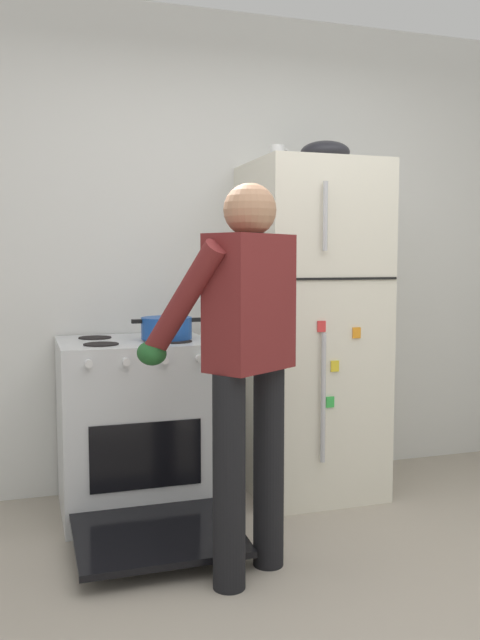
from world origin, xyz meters
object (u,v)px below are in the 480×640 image
at_px(person_cook, 243,346).
at_px(red_pot, 167,328).
at_px(coffee_mug, 278,154).
at_px(refrigerator, 310,329).
at_px(mixing_bowl, 325,153).
at_px(stove_range, 136,428).

relative_size(person_cook, red_pot, 4.47).
bearing_deg(red_pot, coffee_mug, 8.82).
relative_size(refrigerator, mixing_bowl, 6.74).
relative_size(stove_range, mixing_bowl, 4.46).
relative_size(refrigerator, red_pot, 5.10).
bearing_deg(person_cook, refrigerator, 52.04).
xyz_separation_m(red_pot, mixing_bowl, (0.90, 0.05, 0.93)).
xyz_separation_m(refrigerator, red_pot, (-0.82, -0.05, 0.04)).
xyz_separation_m(person_cook, red_pot, (-0.14, 0.82, -0.00)).
distance_m(refrigerator, stove_range, 1.09).
relative_size(stove_range, person_cook, 0.76).
xyz_separation_m(stove_range, person_cook, (0.30, -0.85, 0.52)).
height_order(stove_range, mixing_bowl, mixing_bowl).
bearing_deg(red_pot, refrigerator, 3.46).
distance_m(coffee_mug, mixing_bowl, 0.26).
bearing_deg(refrigerator, coffee_mug, 164.17).
distance_m(red_pot, coffee_mug, 1.13).
relative_size(stove_range, coffee_mug, 10.79).
relative_size(person_cook, mixing_bowl, 5.91).
relative_size(refrigerator, coffee_mug, 16.29).
distance_m(refrigerator, red_pot, 0.82).
distance_m(stove_range, mixing_bowl, 1.80).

